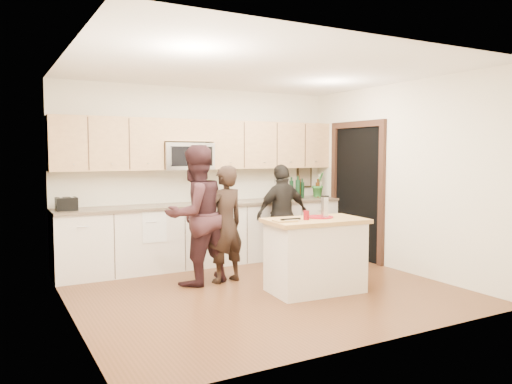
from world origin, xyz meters
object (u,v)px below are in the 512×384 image
island (315,255)px  toaster (66,204)px  woman_right (282,214)px  woman_left (225,224)px  woman_center (196,215)px

island → toaster: bearing=146.2°
woman_right → toaster: bearing=-12.7°
toaster → woman_left: size_ratio=0.17×
island → woman_left: 1.26m
woman_left → woman_right: (1.22, 0.54, -0.00)m
toaster → woman_center: woman_center is taller
toaster → island: bearing=-38.2°
toaster → woman_right: bearing=-10.1°
island → woman_center: 1.61m
toaster → woman_left: (1.81, -1.08, -0.26)m
woman_left → woman_right: woman_left is taller
toaster → woman_right: (3.02, -0.54, -0.26)m
island → toaster: 3.33m
island → toaster: (-2.58, 2.03, 0.57)m
woman_left → woman_center: 0.41m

